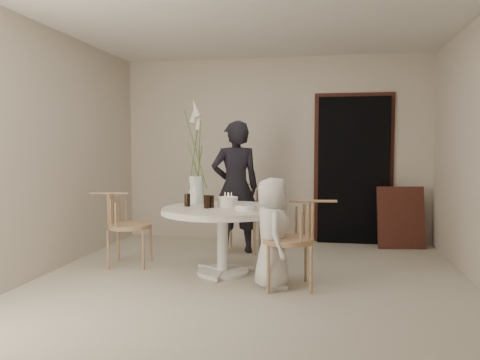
% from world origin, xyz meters
% --- Properties ---
extents(ground, '(4.50, 4.50, 0.00)m').
position_xyz_m(ground, '(0.00, 0.00, 0.00)').
color(ground, beige).
rests_on(ground, ground).
extents(room_shell, '(4.50, 4.50, 4.50)m').
position_xyz_m(room_shell, '(0.00, 0.00, 1.62)').
color(room_shell, silver).
rests_on(room_shell, ground).
extents(doorway, '(1.00, 0.10, 2.10)m').
position_xyz_m(doorway, '(1.15, 2.19, 1.05)').
color(doorway, black).
rests_on(doorway, ground).
extents(door_trim, '(1.12, 0.03, 2.22)m').
position_xyz_m(door_trim, '(1.15, 2.23, 1.11)').
color(door_trim, '#50231B').
rests_on(door_trim, ground).
extents(table, '(1.33, 1.33, 0.73)m').
position_xyz_m(table, '(-0.35, 0.25, 0.62)').
color(table, white).
rests_on(table, ground).
extents(picture_frame, '(0.66, 0.29, 0.85)m').
position_xyz_m(picture_frame, '(1.78, 1.95, 0.42)').
color(picture_frame, '#50231B').
rests_on(picture_frame, ground).
extents(chair_far, '(0.51, 0.54, 0.88)m').
position_xyz_m(chair_far, '(-0.32, 1.50, 0.57)').
color(chair_far, tan).
rests_on(chair_far, ground).
extents(chair_right, '(0.57, 0.54, 0.88)m').
position_xyz_m(chair_right, '(0.51, -0.12, 0.57)').
color(chair_right, tan).
rests_on(chair_right, ground).
extents(chair_left, '(0.56, 0.53, 0.87)m').
position_xyz_m(chair_left, '(-1.61, 0.39, 0.56)').
color(chair_left, tan).
rests_on(chair_left, ground).
extents(girl, '(0.73, 0.61, 1.72)m').
position_xyz_m(girl, '(-0.40, 1.29, 0.86)').
color(girl, black).
rests_on(girl, ground).
extents(boy, '(0.47, 0.60, 1.09)m').
position_xyz_m(boy, '(0.24, -0.17, 0.54)').
color(boy, silver).
rests_on(boy, ground).
extents(birthday_cake, '(0.22, 0.22, 0.16)m').
position_xyz_m(birthday_cake, '(-0.31, 0.35, 0.78)').
color(birthday_cake, white).
rests_on(birthday_cake, table).
extents(cola_tumbler_a, '(0.07, 0.07, 0.13)m').
position_xyz_m(cola_tumbler_a, '(-0.50, 0.16, 0.80)').
color(cola_tumbler_a, black).
rests_on(cola_tumbler_a, table).
extents(cola_tumbler_b, '(0.08, 0.08, 0.14)m').
position_xyz_m(cola_tumbler_b, '(-0.51, 0.18, 0.80)').
color(cola_tumbler_b, black).
rests_on(cola_tumbler_b, table).
extents(cola_tumbler_c, '(0.09, 0.09, 0.14)m').
position_xyz_m(cola_tumbler_c, '(-0.76, 0.28, 0.80)').
color(cola_tumbler_c, black).
rests_on(cola_tumbler_c, table).
extents(cola_tumbler_d, '(0.07, 0.07, 0.13)m').
position_xyz_m(cola_tumbler_d, '(-0.47, 0.22, 0.80)').
color(cola_tumbler_d, black).
rests_on(cola_tumbler_d, table).
extents(plate_stack, '(0.29, 0.29, 0.06)m').
position_xyz_m(plate_stack, '(-0.06, 0.06, 0.76)').
color(plate_stack, white).
rests_on(plate_stack, table).
extents(flower_vase, '(0.17, 0.17, 1.20)m').
position_xyz_m(flower_vase, '(-0.72, 0.55, 1.15)').
color(flower_vase, white).
rests_on(flower_vase, table).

